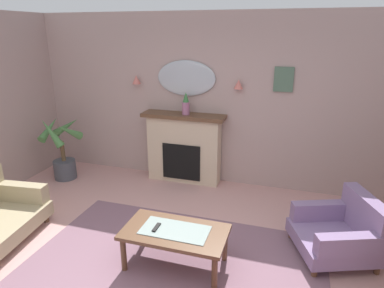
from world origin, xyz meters
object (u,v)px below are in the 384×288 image
Objects in this scene: tv_remote at (156,228)px; wall_sconce_right at (239,84)px; mantel_vase_right at (186,104)px; framed_picture at (284,79)px; wall_sconce_left at (136,80)px; wall_mirror at (186,78)px; coffee_table at (175,235)px; armchair_near_fireplace at (342,231)px; potted_plant_corner_palm at (62,151)px; fireplace at (184,149)px.

wall_sconce_right is at bearing 79.02° from tv_remote.
mantel_vase_right is 1.01× the size of framed_picture.
framed_picture reaches higher than wall_sconce_left.
wall_mirror reaches higher than wall_sconce_right.
wall_sconce_right reaches higher than coffee_table.
potted_plant_corner_palm reaches higher than armchair_near_fireplace.
fireplace is 1.91m from framed_picture.
coffee_table is 0.98× the size of potted_plant_corner_palm.
framed_picture reaches higher than mantel_vase_right.
wall_sconce_right reaches higher than tv_remote.
fireplace is at bearing 150.47° from mantel_vase_right.
coffee_table is (-0.23, -2.21, -1.28)m from wall_sconce_right.
coffee_table is at bearing -74.83° from mantel_vase_right.
mantel_vase_right is 2.36m from coffee_table.
armchair_near_fireplace is at bearing 21.79° from tv_remote.
armchair_near_fireplace is (1.91, 0.77, -0.15)m from tv_remote.
tv_remote is (0.42, -2.14, -0.12)m from fireplace.
fireplace is at bearing -174.23° from framed_picture.
wall_mirror is 2.43m from potted_plant_corner_palm.
wall_sconce_left is 2.35m from framed_picture.
wall_sconce_left is at bearing -178.54° from framed_picture.
mantel_vase_right reaches higher than fireplace.
wall_mirror is 6.86× the size of wall_sconce_left.
armchair_near_fireplace is 0.94× the size of potted_plant_corner_palm.
fireplace is at bearing 106.23° from coffee_table.
framed_picture reaches higher than potted_plant_corner_palm.
framed_picture is 3.77m from potted_plant_corner_palm.
wall_sconce_right is (1.70, 0.00, 0.00)m from wall_sconce_left.
armchair_near_fireplace is at bearing -30.57° from fireplace.
mantel_vase_right is 0.42m from wall_mirror.
coffee_table is at bearing -96.06° from wall_sconce_right.
wall_mirror is 2.64m from tv_remote.
mantel_vase_right is 2.26m from potted_plant_corner_palm.
wall_sconce_left is at bearing 173.84° from fireplace.
fireplace is at bearing 15.00° from potted_plant_corner_palm.
fireplace is 2.06m from potted_plant_corner_palm.
wall_sconce_right is 0.12× the size of potted_plant_corner_palm.
fireplace is 2.19m from tv_remote.
potted_plant_corner_palm is (-1.99, -0.53, -0.07)m from fireplace.
potted_plant_corner_palm is (-2.04, -0.51, -0.83)m from mantel_vase_right.
wall_sconce_right is at bearing 12.41° from potted_plant_corner_palm.
wall_mirror is 2.67× the size of framed_picture.
wall_sconce_right is at bearing 83.94° from coffee_table.
mantel_vase_right is 0.33× the size of coffee_table.
wall_sconce_left is at bearing 155.22° from armchair_near_fireplace.
framed_picture is 2.26m from armchair_near_fireplace.
framed_picture is at bearing 0.38° from wall_mirror.
wall_mirror is at bearing 90.00° from fireplace.
tv_remote is (0.37, -2.11, -0.87)m from mantel_vase_right.
framed_picture is at bearing 68.68° from coffee_table.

